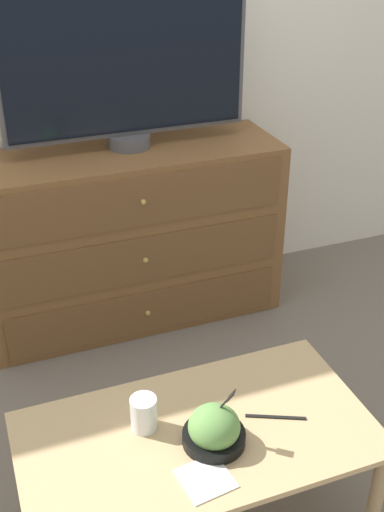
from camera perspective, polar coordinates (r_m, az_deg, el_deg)
The scene contains 9 objects.
ground_plane at distance 3.29m, azimuth -8.40°, elevation -3.03°, with size 12.00×12.00×0.00m, color #70665B.
wall_back at distance 2.84m, azimuth -10.54°, elevation 19.90°, with size 12.00×0.05×2.60m.
dresser at distance 2.90m, azimuth -5.43°, elevation 1.68°, with size 1.33×0.45×0.81m.
tv at distance 2.69m, azimuth -5.96°, elevation 16.44°, with size 1.03×0.18×0.66m.
coffee_table at distance 1.97m, azimuth 0.48°, elevation -16.42°, with size 1.03×0.56×0.39m.
takeout_bowl at distance 1.87m, azimuth 1.97°, elevation -15.18°, with size 0.18×0.18×0.18m.
drink_cup at distance 1.92m, azimuth -4.30°, elevation -13.92°, with size 0.08×0.08×0.11m.
napkin at distance 1.81m, azimuth 1.22°, elevation -19.16°, with size 0.15×0.15×0.00m.
knife at distance 1.99m, azimuth 7.44°, elevation -14.01°, with size 0.17×0.08×0.01m.
Camera 1 is at (-0.52, -2.73, 1.76)m, focal length 45.00 mm.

